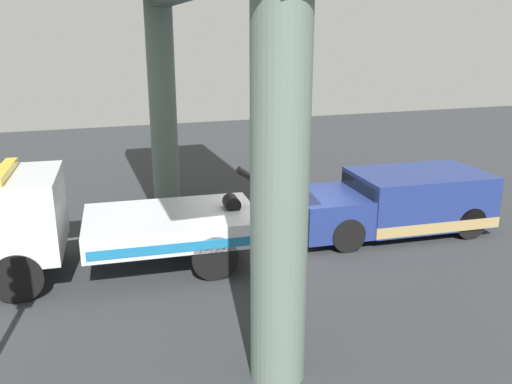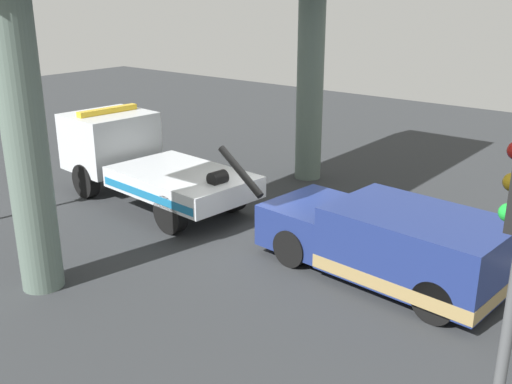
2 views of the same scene
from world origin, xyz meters
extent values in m
cube|color=#2D3033|center=(0.00, 0.00, -0.05)|extent=(60.00, 40.00, 0.10)
cube|color=silver|center=(-6.00, -2.22, 0.00)|extent=(2.60, 0.16, 0.01)
cube|color=silver|center=(0.00, -2.22, 0.00)|extent=(2.60, 0.16, 0.01)
cube|color=silver|center=(6.00, -2.22, 0.00)|extent=(2.60, 0.16, 0.01)
cube|color=silver|center=(2.65, 0.09, 0.93)|extent=(4.02, 2.69, 0.55)
cube|color=silver|center=(5.97, -0.17, 1.48)|extent=(2.22, 2.46, 1.65)
cube|color=#196B9E|center=(2.75, 1.29, 0.84)|extent=(3.64, 0.30, 0.20)
cylinder|color=black|center=(0.47, 0.26, 1.66)|extent=(1.42, 0.29, 1.07)
cylinder|color=black|center=(1.27, 0.20, 1.32)|extent=(0.39, 0.48, 0.36)
cube|color=yellow|center=(5.97, -0.17, 2.38)|extent=(0.39, 1.93, 0.16)
cylinder|color=black|center=(5.85, 0.88, 0.50)|extent=(1.02, 0.40, 1.00)
cylinder|color=black|center=(5.69, -1.19, 0.50)|extent=(1.02, 0.40, 1.00)
cylinder|color=black|center=(1.97, 1.19, 0.50)|extent=(1.02, 0.40, 1.00)
cylinder|color=black|center=(1.80, -0.89, 0.50)|extent=(1.02, 0.40, 1.00)
cube|color=navy|center=(-3.96, 0.05, 0.91)|extent=(3.62, 2.46, 1.35)
cube|color=navy|center=(-1.37, -0.15, 0.71)|extent=(1.89, 2.24, 0.95)
cube|color=black|center=(-2.22, -0.09, 1.20)|extent=(0.21, 1.93, 0.59)
cube|color=#9E8451|center=(-3.96, 0.05, 0.41)|extent=(3.64, 2.48, 0.28)
cylinder|color=black|center=(-1.45, 0.82, 0.42)|extent=(0.86, 0.34, 0.84)
cylinder|color=black|center=(-1.60, -1.10, 0.42)|extent=(0.86, 0.34, 0.84)
cylinder|color=black|center=(-4.83, 1.08, 0.42)|extent=(0.86, 0.34, 0.84)
cylinder|color=black|center=(-4.98, -0.83, 0.42)|extent=(0.86, 0.34, 0.84)
cylinder|color=#596B60|center=(1.93, 4.78, 3.08)|extent=(0.82, 0.82, 6.17)
cylinder|color=#596B60|center=(1.93, -4.78, 3.08)|extent=(0.82, 0.82, 6.17)
camera|label=1|loc=(4.55, 11.26, 5.01)|focal=36.82mm
camera|label=2|loc=(-8.25, 10.45, 5.74)|focal=41.41mm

